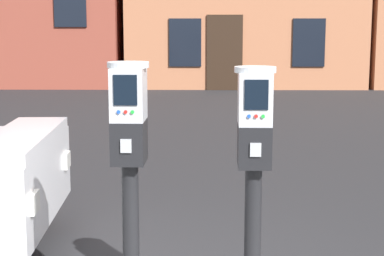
# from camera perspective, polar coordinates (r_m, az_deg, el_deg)

# --- Properties ---
(parking_meter_near_kerb) EXTENTS (0.22, 0.25, 1.49)m
(parking_meter_near_kerb) POSITION_cam_1_polar(r_m,az_deg,el_deg) (3.32, -5.68, -2.04)
(parking_meter_near_kerb) COLOR black
(parking_meter_near_kerb) RESTS_ON sidewalk_slab
(parking_meter_twin_adjacent) EXTENTS (0.22, 0.25, 1.47)m
(parking_meter_twin_adjacent) POSITION_cam_1_polar(r_m,az_deg,el_deg) (3.31, 5.64, -2.36)
(parking_meter_twin_adjacent) COLOR black
(parking_meter_twin_adjacent) RESTS_ON sidewalk_slab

